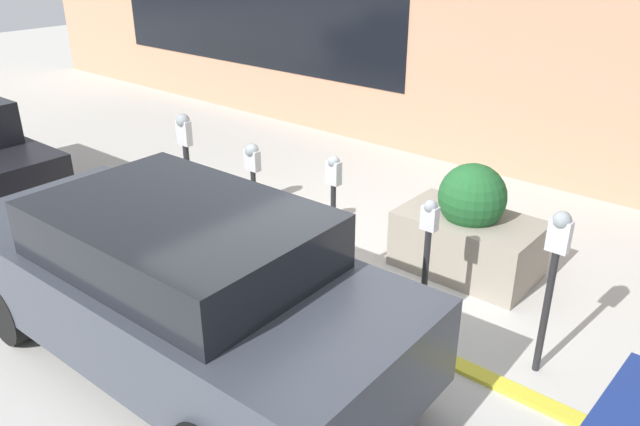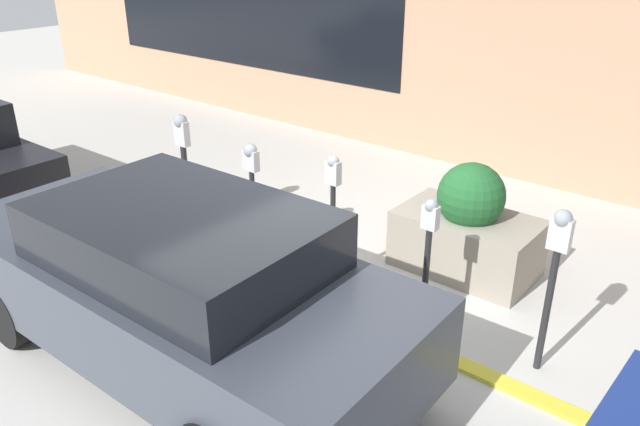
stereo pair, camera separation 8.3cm
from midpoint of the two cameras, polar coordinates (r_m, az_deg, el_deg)
The scene contains 10 objects.
ground_plane at distance 6.46m, azimuth -0.13°, elevation -7.49°, with size 40.00×40.00×0.00m, color beige.
curb_strip at distance 6.39m, azimuth -0.60°, elevation -7.63°, with size 24.50×0.16×0.04m.
building_facade at distance 9.45m, azimuth 18.27°, elevation 14.49°, with size 24.50×0.17×3.90m.
parking_meter_nearest at distance 5.25m, azimuth 21.09°, elevation -4.17°, with size 0.17×0.14×1.48m.
parking_meter_second at distance 5.64m, azimuth 10.24°, elevation -2.65°, with size 0.14×0.12×1.30m.
parking_meter_middle at distance 6.24m, azimuth 1.61°, elevation 1.61°, with size 0.14×0.12×1.42m.
parking_meter_fourth at distance 6.93m, azimuth -5.81°, elevation 3.64°, with size 0.18×0.15×1.31m.
parking_meter_farthest at distance 7.67m, azimuth -11.88°, elevation 5.71°, with size 0.19×0.16×1.45m.
planter_box at distance 6.87m, azimuth 13.77°, elevation -1.53°, with size 1.47×0.89×1.23m.
parked_car_middle at distance 5.30m, azimuth -12.76°, elevation -6.10°, with size 4.42×1.85×1.48m.
Camera 1 is at (-3.57, 4.14, 3.44)m, focal length 35.00 mm.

